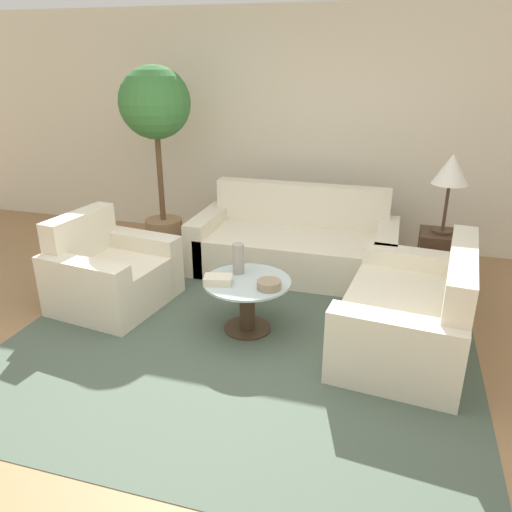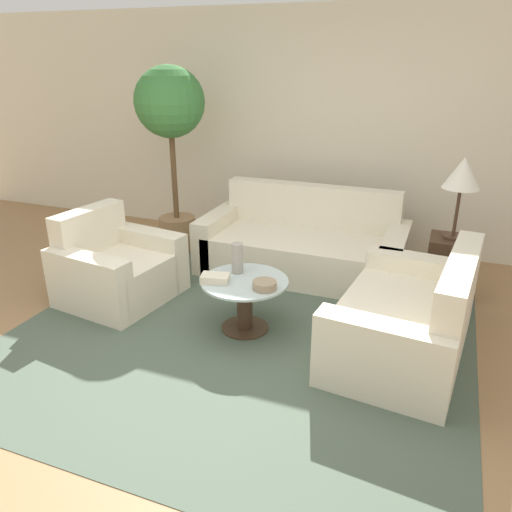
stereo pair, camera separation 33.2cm
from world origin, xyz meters
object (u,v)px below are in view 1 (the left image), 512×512
object	(u,v)px
armchair	(109,275)
book_stack	(218,280)
sofa_main	(295,245)
potted_plant	(156,122)
coffee_table	(247,298)
loveseat	(415,316)
bowl	(269,285)
vase	(238,259)
table_lamp	(451,171)

from	to	relation	value
armchair	book_stack	xyz separation A→B (m)	(1.14, -0.24, 0.20)
sofa_main	potted_plant	size ratio (longest dim) A/B	1.01
sofa_main	coffee_table	size ratio (longest dim) A/B	2.91
armchair	loveseat	world-z (taller)	loveseat
loveseat	coffee_table	size ratio (longest dim) A/B	2.18
armchair	potted_plant	bearing A→B (deg)	12.15
book_stack	loveseat	bearing A→B (deg)	-5.21
coffee_table	armchair	bearing A→B (deg)	174.66
coffee_table	book_stack	world-z (taller)	book_stack
bowl	book_stack	xyz separation A→B (m)	(-0.40, -0.02, -0.00)
coffee_table	book_stack	size ratio (longest dim) A/B	2.86
armchair	sofa_main	bearing A→B (deg)	-41.89
loveseat	book_stack	distance (m)	1.52
vase	book_stack	size ratio (longest dim) A/B	1.03
table_lamp	book_stack	distance (m)	2.29
coffee_table	bowl	bearing A→B (deg)	-24.54
table_lamp	potted_plant	size ratio (longest dim) A/B	0.36
coffee_table	vase	distance (m)	0.32
sofa_main	bowl	xyz separation A→B (m)	(0.10, -1.43, 0.20)
loveseat	book_stack	xyz separation A→B (m)	(-1.49, -0.22, 0.20)
sofa_main	bowl	world-z (taller)	sofa_main
coffee_table	potted_plant	distance (m)	2.33
potted_plant	book_stack	size ratio (longest dim) A/B	8.22
coffee_table	bowl	world-z (taller)	bowl
potted_plant	vase	bearing A→B (deg)	-44.92
coffee_table	vase	world-z (taller)	vase
armchair	vase	xyz separation A→B (m)	(1.23, -0.01, 0.30)
bowl	armchair	bearing A→B (deg)	171.96
table_lamp	armchair	bearing A→B (deg)	-158.00
vase	armchair	bearing A→B (deg)	179.69
armchair	vase	world-z (taller)	armchair
armchair	potted_plant	distance (m)	1.76
vase	coffee_table	bearing A→B (deg)	-46.93
sofa_main	armchair	size ratio (longest dim) A/B	1.93
potted_plant	vase	distance (m)	2.06
sofa_main	table_lamp	bearing A→B (deg)	-2.71
armchair	table_lamp	world-z (taller)	table_lamp
vase	bowl	xyz separation A→B (m)	(0.31, -0.21, -0.09)
loveseat	book_stack	world-z (taller)	loveseat
coffee_table	vase	size ratio (longest dim) A/B	2.77
loveseat	potted_plant	distance (m)	3.25
bowl	book_stack	world-z (taller)	bowl
sofa_main	potted_plant	distance (m)	1.93
vase	book_stack	distance (m)	0.27
coffee_table	bowl	size ratio (longest dim) A/B	3.78
coffee_table	potted_plant	size ratio (longest dim) A/B	0.35
table_lamp	bowl	world-z (taller)	table_lamp
coffee_table	potted_plant	xyz separation A→B (m)	(-1.43, 1.44, 1.15)
sofa_main	loveseat	distance (m)	1.71
table_lamp	book_stack	xyz separation A→B (m)	(-1.70, -1.39, -0.66)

